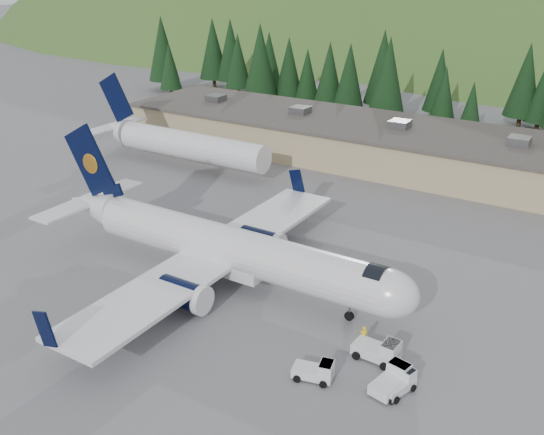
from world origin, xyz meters
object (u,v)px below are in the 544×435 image
(baggage_tug_b, at_px, (380,351))
(ramp_worker, at_px, (364,336))
(baggage_tug_a, at_px, (317,371))
(airliner, at_px, (224,248))
(baggage_tug_d, at_px, (393,379))
(terminal_building, at_px, (363,140))
(second_airliner, at_px, (175,142))
(baggage_tug_c, at_px, (399,382))

(baggage_tug_b, relative_size, ramp_worker, 1.98)
(baggage_tug_b, height_order, ramp_worker, baggage_tug_b)
(baggage_tug_a, distance_m, ramp_worker, 5.23)
(airliner, bearing_deg, baggage_tug_d, -18.47)
(baggage_tug_a, xyz_separation_m, terminal_building, (-16.91, 45.66, 1.98))
(second_airliner, relative_size, baggage_tug_a, 9.44)
(airliner, xyz_separation_m, baggage_tug_a, (12.95, -7.66, -2.52))
(airliner, distance_m, ramp_worker, 14.49)
(terminal_building, bearing_deg, airliner, -84.04)
(ramp_worker, bearing_deg, baggage_tug_b, 123.16)
(airliner, xyz_separation_m, second_airliner, (-23.88, 22.00, 0.17))
(terminal_building, xyz_separation_m, baggage_tug_d, (21.56, -43.92, -1.91))
(airliner, distance_m, baggage_tug_a, 15.25)
(second_airliner, height_order, baggage_tug_d, second_airliner)
(baggage_tug_b, xyz_separation_m, terminal_building, (-19.68, 41.52, 1.86))
(baggage_tug_b, xyz_separation_m, baggage_tug_c, (2.30, -2.35, -0.14))
(baggage_tug_b, distance_m, baggage_tug_d, 3.05)
(baggage_tug_c, distance_m, ramp_worker, 5.16)
(second_airliner, height_order, terminal_building, second_airliner)
(baggage_tug_b, bearing_deg, baggage_tug_c, -42.37)
(baggage_tug_c, relative_size, terminal_building, 0.04)
(terminal_building, relative_size, ramp_worker, 43.03)
(second_airliner, distance_m, terminal_building, 25.55)
(airliner, bearing_deg, second_airliner, 137.47)
(baggage_tug_b, xyz_separation_m, baggage_tug_d, (1.88, -2.40, -0.05))
(terminal_building, distance_m, baggage_tug_d, 48.96)
(baggage_tug_c, bearing_deg, terminal_building, 43.61)
(airliner, distance_m, baggage_tug_c, 19.11)
(baggage_tug_d, bearing_deg, baggage_tug_a, 122.11)
(second_airliner, xyz_separation_m, baggage_tug_b, (39.60, -25.52, -2.56))
(ramp_worker, bearing_deg, second_airliner, -59.28)
(second_airliner, distance_m, baggage_tug_a, 47.36)
(ramp_worker, bearing_deg, terminal_building, -92.40)
(second_airliner, relative_size, baggage_tug_b, 8.41)
(airliner, bearing_deg, terminal_building, 96.08)
(baggage_tug_c, bearing_deg, ramp_worker, 66.94)
(second_airliner, relative_size, baggage_tug_d, 8.54)
(airliner, relative_size, baggage_tug_c, 12.35)
(baggage_tug_b, bearing_deg, baggage_tug_d, -48.69)
(baggage_tug_a, relative_size, ramp_worker, 1.77)
(second_airliner, relative_size, baggage_tug_c, 9.56)
(terminal_building, bearing_deg, baggage_tug_c, -63.39)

